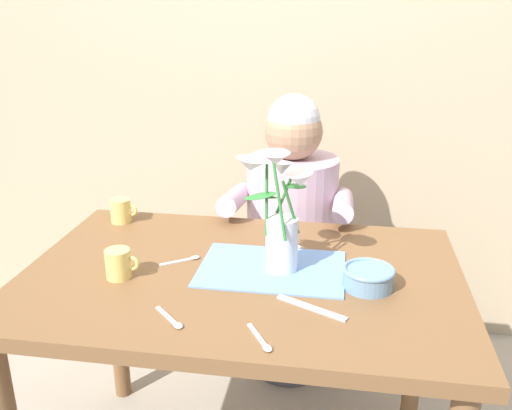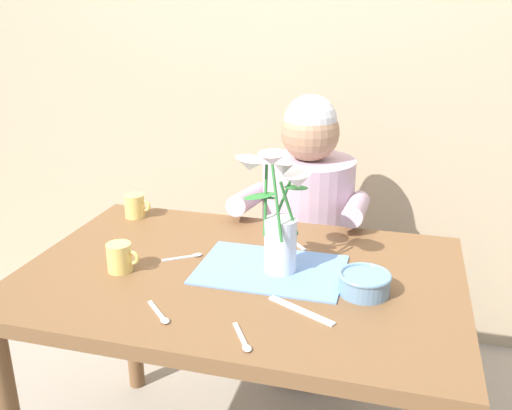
{
  "view_description": "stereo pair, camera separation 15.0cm",
  "coord_description": "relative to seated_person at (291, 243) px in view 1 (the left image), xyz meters",
  "views": [
    {
      "loc": [
        0.26,
        -1.35,
        1.44
      ],
      "look_at": [
        0.03,
        0.05,
        0.92
      ],
      "focal_mm": 39.04,
      "sensor_mm": 36.0,
      "label": 1
    },
    {
      "loc": [
        0.41,
        -1.32,
        1.44
      ],
      "look_at": [
        0.03,
        0.05,
        0.92
      ],
      "focal_mm": 39.04,
      "sensor_mm": 36.0,
      "label": 2
    }
  ],
  "objects": [
    {
      "name": "wood_panel_backdrop",
      "position": [
        -0.08,
        0.43,
        0.69
      ],
      "size": [
        4.0,
        0.1,
        2.5
      ],
      "primitive_type": "cube",
      "color": "tan",
      "rests_on": "ground_plane"
    },
    {
      "name": "dining_table",
      "position": [
        -0.08,
        -0.62,
        0.08
      ],
      "size": [
        1.2,
        0.8,
        0.74
      ],
      "color": "brown",
      "rests_on": "ground_plane"
    },
    {
      "name": "seated_person",
      "position": [
        0.0,
        0.0,
        0.0
      ],
      "size": [
        0.45,
        0.47,
        1.14
      ],
      "rotation": [
        0.0,
        0.0,
        -0.04
      ],
      "color": "#4C4C56",
      "rests_on": "ground_plane"
    },
    {
      "name": "striped_placemat",
      "position": [
        0.0,
        -0.59,
        0.18
      ],
      "size": [
        0.4,
        0.28,
        0.0
      ],
      "primitive_type": "cube",
      "color": "#6B93D1",
      "rests_on": "dining_table"
    },
    {
      "name": "flower_vase",
      "position": [
        0.02,
        -0.59,
        0.34
      ],
      "size": [
        0.23,
        0.22,
        0.35
      ],
      "color": "silver",
      "rests_on": "dining_table"
    },
    {
      "name": "ceramic_bowl",
      "position": [
        0.26,
        -0.65,
        0.21
      ],
      "size": [
        0.14,
        0.14,
        0.06
      ],
      "color": "#6689A8",
      "rests_on": "dining_table"
    },
    {
      "name": "dinner_knife",
      "position": [
        0.13,
        -0.78,
        0.18
      ],
      "size": [
        0.18,
        0.1,
        0.0
      ],
      "primitive_type": "cube",
      "rotation": [
        0.0,
        0.0,
        -0.47
      ],
      "color": "silver",
      "rests_on": "dining_table"
    },
    {
      "name": "coffee_cup",
      "position": [
        -0.4,
        -0.7,
        0.22
      ],
      "size": [
        0.09,
        0.07,
        0.08
      ],
      "color": "#E5C666",
      "rests_on": "dining_table"
    },
    {
      "name": "tea_cup",
      "position": [
        -0.54,
        -0.31,
        0.22
      ],
      "size": [
        0.09,
        0.07,
        0.08
      ],
      "color": "#E5C666",
      "rests_on": "dining_table"
    },
    {
      "name": "spoon_0",
      "position": [
        -0.19,
        -0.89,
        0.18
      ],
      "size": [
        0.09,
        0.09,
        0.01
      ],
      "color": "silver",
      "rests_on": "dining_table"
    },
    {
      "name": "spoon_1",
      "position": [
        0.03,
        -0.94,
        0.18
      ],
      "size": [
        0.08,
        0.11,
        0.01
      ],
      "color": "silver",
      "rests_on": "dining_table"
    },
    {
      "name": "spoon_2",
      "position": [
        -0.25,
        -0.57,
        0.18
      ],
      "size": [
        0.11,
        0.08,
        0.01
      ],
      "color": "silver",
      "rests_on": "dining_table"
    },
    {
      "name": "spoon_3",
      "position": [
        0.02,
        -0.38,
        0.18
      ],
      "size": [
        0.09,
        0.1,
        0.01
      ],
      "color": "silver",
      "rests_on": "dining_table"
    }
  ]
}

